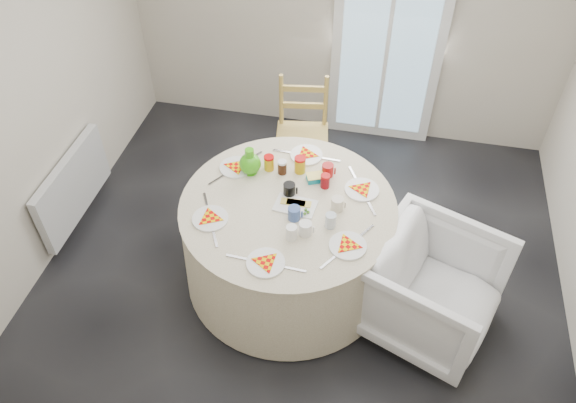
% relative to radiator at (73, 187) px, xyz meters
% --- Properties ---
extents(floor, '(4.00, 4.00, 0.00)m').
position_rel_radiator_xyz_m(floor, '(1.94, -0.20, -0.38)').
color(floor, black).
rests_on(floor, ground).
extents(wall_back, '(4.00, 0.02, 2.60)m').
position_rel_radiator_xyz_m(wall_back, '(1.94, 1.80, 0.92)').
color(wall_back, '#BCB5A3').
rests_on(wall_back, floor).
extents(wall_left, '(0.02, 4.00, 2.60)m').
position_rel_radiator_xyz_m(wall_left, '(-0.06, -0.20, 0.92)').
color(wall_left, '#BCB5A3').
rests_on(wall_left, floor).
extents(glass_door, '(1.00, 0.08, 2.10)m').
position_rel_radiator_xyz_m(glass_door, '(2.34, 1.75, 0.67)').
color(glass_door, silver).
rests_on(glass_door, floor).
extents(radiator, '(0.07, 1.00, 0.55)m').
position_rel_radiator_xyz_m(radiator, '(0.00, 0.00, 0.00)').
color(radiator, silver).
rests_on(radiator, floor).
extents(table, '(1.56, 1.56, 0.79)m').
position_rel_radiator_xyz_m(table, '(1.84, -0.22, -0.01)').
color(table, beige).
rests_on(table, floor).
extents(wooden_chair, '(0.51, 0.49, 1.00)m').
position_rel_radiator_xyz_m(wooden_chair, '(1.73, 0.90, 0.09)').
color(wooden_chair, tan).
rests_on(wooden_chair, floor).
extents(armchair, '(1.04, 1.07, 0.86)m').
position_rel_radiator_xyz_m(armchair, '(2.90, -0.44, 0.01)').
color(armchair, white).
rests_on(armchair, floor).
extents(place_settings, '(1.40, 1.40, 0.02)m').
position_rel_radiator_xyz_m(place_settings, '(1.84, -0.22, 0.39)').
color(place_settings, white).
rests_on(place_settings, table).
extents(jar_cluster, '(0.53, 0.32, 0.14)m').
position_rel_radiator_xyz_m(jar_cluster, '(1.84, 0.07, 0.44)').
color(jar_cluster, '#883911').
rests_on(jar_cluster, table).
extents(butter_tub, '(0.15, 0.13, 0.05)m').
position_rel_radiator_xyz_m(butter_tub, '(1.98, 0.07, 0.41)').
color(butter_tub, '#0E8799').
rests_on(butter_tub, table).
extents(green_pitcher, '(0.20, 0.20, 0.21)m').
position_rel_radiator_xyz_m(green_pitcher, '(1.50, 0.06, 0.49)').
color(green_pitcher, '#3BAF14').
rests_on(green_pitcher, table).
extents(cheese_platter, '(0.30, 0.21, 0.04)m').
position_rel_radiator_xyz_m(cheese_platter, '(1.90, -0.22, 0.39)').
color(cheese_platter, white).
rests_on(cheese_platter, table).
extents(mugs_glasses, '(0.72, 0.72, 0.12)m').
position_rel_radiator_xyz_m(mugs_glasses, '(2.01, -0.24, 0.43)').
color(mugs_glasses, '#989696').
rests_on(mugs_glasses, table).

